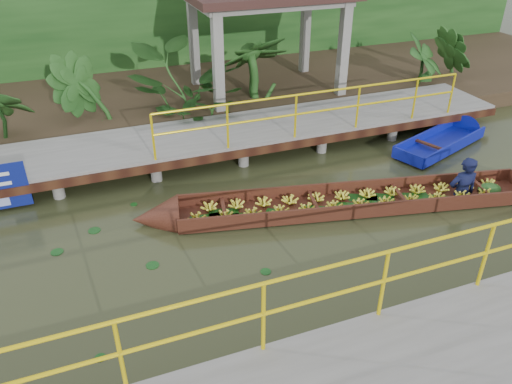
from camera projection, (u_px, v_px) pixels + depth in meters
name	position (u px, v px, depth m)	size (l,w,h in m)	color
ground	(242.00, 239.00, 8.96)	(80.00, 80.00, 0.00)	#2E351A
land_strip	(158.00, 95.00, 14.90)	(30.00, 8.00, 0.45)	#332719
far_dock	(193.00, 140.00, 11.49)	(16.00, 2.06, 1.66)	slate
pavilion	(267.00, 4.00, 13.54)	(4.40, 3.00, 3.00)	slate
foliage_backdrop	(137.00, 18.00, 16.01)	(30.00, 0.80, 4.00)	#133912
vendor_boat	(376.00, 194.00, 9.83)	(8.71, 2.64, 2.04)	#3C1910
moored_blue_boat	(456.00, 135.00, 12.57)	(3.25, 1.85, 0.76)	#0D1698
tropical_plants	(254.00, 70.00, 13.25)	(14.44, 1.44, 1.80)	#133912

